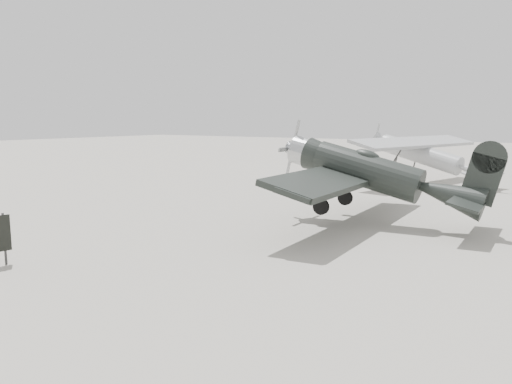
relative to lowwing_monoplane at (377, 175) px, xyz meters
The scene contains 3 objects.
ground 7.17m from the lowwing_monoplane, 111.20° to the right, with size 160.00×160.00×0.00m, color gray.
lowwing_monoplane is the anchor object (origin of this frame).
highwing_monoplane 12.93m from the lowwing_monoplane, 97.63° to the left, with size 7.95×11.09×3.14m.
Camera 1 is at (8.85, -11.15, 3.87)m, focal length 35.00 mm.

